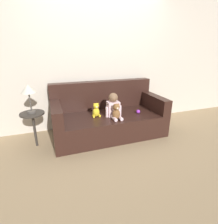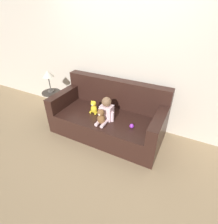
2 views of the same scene
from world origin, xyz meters
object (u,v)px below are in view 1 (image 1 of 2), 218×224
couch (107,117)px  toy_ball (138,112)px  side_table (30,101)px  plush_toy_side (96,110)px  person_baby (113,107)px  teddy_bear_brown (116,112)px

couch → toy_ball: bearing=-23.1°
couch → side_table: side_table is taller
couch → plush_toy_side: bearing=-154.4°
person_baby → toy_ball: bearing=-3.3°
plush_toy_side → side_table: (-1.01, 0.04, 0.25)m
teddy_bear_brown → plush_toy_side: teddy_bear_brown is taller
toy_ball → side_table: size_ratio=0.07×
toy_ball → side_table: (-1.77, 0.14, 0.33)m
couch → teddy_bear_brown: 0.41m
plush_toy_side → toy_ball: plush_toy_side is taller
couch → toy_ball: (0.51, -0.22, 0.12)m
plush_toy_side → person_baby: bearing=-14.5°
couch → person_baby: (0.04, -0.19, 0.25)m
plush_toy_side → toy_ball: bearing=-7.7°
couch → side_table: size_ratio=1.94×
couch → side_table: bearing=-176.3°
teddy_bear_brown → couch: bearing=95.7°
person_baby → plush_toy_side: bearing=165.5°
couch → teddy_bear_brown: couch is taller
side_table → plush_toy_side: bearing=-2.1°
person_baby → side_table: bearing=175.1°
teddy_bear_brown → person_baby: bearing=86.5°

